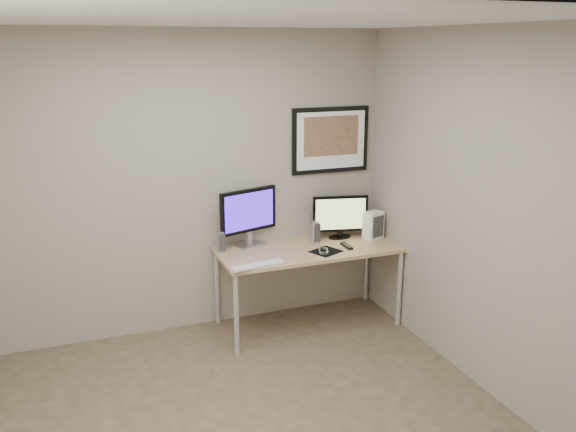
{
  "coord_description": "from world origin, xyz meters",
  "views": [
    {
      "loc": [
        -0.99,
        -3.35,
        2.47
      ],
      "look_at": [
        0.71,
        1.1,
        1.12
      ],
      "focal_mm": 38.0,
      "sensor_mm": 36.0,
      "label": 1
    }
  ],
  "objects_px": {
    "keyboard": "(258,265)",
    "speaker_left": "(220,242)",
    "monitor_tv": "(340,216)",
    "fan_unit": "(373,225)",
    "framed_art": "(330,140)",
    "speaker_right": "(315,232)",
    "monitor_large": "(248,215)",
    "desk": "(308,255)"
  },
  "relations": [
    {
      "from": "framed_art",
      "to": "keyboard",
      "type": "height_order",
      "value": "framed_art"
    },
    {
      "from": "speaker_right",
      "to": "framed_art",
      "type": "bearing_deg",
      "value": 37.41
    },
    {
      "from": "speaker_left",
      "to": "desk",
      "type": "bearing_deg",
      "value": -25.99
    },
    {
      "from": "speaker_left",
      "to": "keyboard",
      "type": "bearing_deg",
      "value": -79.89
    },
    {
      "from": "keyboard",
      "to": "speaker_left",
      "type": "bearing_deg",
      "value": 104.81
    },
    {
      "from": "monitor_tv",
      "to": "speaker_left",
      "type": "relative_size",
      "value": 2.74
    },
    {
      "from": "desk",
      "to": "keyboard",
      "type": "distance_m",
      "value": 0.63
    },
    {
      "from": "framed_art",
      "to": "speaker_left",
      "type": "distance_m",
      "value": 1.37
    },
    {
      "from": "speaker_right",
      "to": "fan_unit",
      "type": "xyz_separation_m",
      "value": [
        0.55,
        -0.08,
        0.03
      ]
    },
    {
      "from": "monitor_large",
      "to": "speaker_right",
      "type": "bearing_deg",
      "value": -29.72
    },
    {
      "from": "framed_art",
      "to": "speaker_left",
      "type": "relative_size",
      "value": 4.06
    },
    {
      "from": "speaker_left",
      "to": "speaker_right",
      "type": "bearing_deg",
      "value": -16.69
    },
    {
      "from": "keyboard",
      "to": "fan_unit",
      "type": "height_order",
      "value": "fan_unit"
    },
    {
      "from": "speaker_left",
      "to": "keyboard",
      "type": "height_order",
      "value": "speaker_left"
    },
    {
      "from": "monitor_large",
      "to": "fan_unit",
      "type": "height_order",
      "value": "monitor_large"
    },
    {
      "from": "speaker_right",
      "to": "fan_unit",
      "type": "height_order",
      "value": "fan_unit"
    },
    {
      "from": "monitor_large",
      "to": "fan_unit",
      "type": "distance_m",
      "value": 1.17
    },
    {
      "from": "monitor_large",
      "to": "speaker_left",
      "type": "relative_size",
      "value": 2.99
    },
    {
      "from": "keyboard",
      "to": "speaker_right",
      "type": "bearing_deg",
      "value": 22.07
    },
    {
      "from": "monitor_tv",
      "to": "fan_unit",
      "type": "height_order",
      "value": "monitor_tv"
    },
    {
      "from": "keyboard",
      "to": "monitor_large",
      "type": "bearing_deg",
      "value": 72.18
    },
    {
      "from": "desk",
      "to": "fan_unit",
      "type": "xyz_separation_m",
      "value": [
        0.67,
        0.04,
        0.19
      ]
    },
    {
      "from": "desk",
      "to": "monitor_tv",
      "type": "height_order",
      "value": "monitor_tv"
    },
    {
      "from": "framed_art",
      "to": "monitor_large",
      "type": "distance_m",
      "value": 1.02
    },
    {
      "from": "monitor_tv",
      "to": "fan_unit",
      "type": "xyz_separation_m",
      "value": [
        0.28,
        -0.12,
        -0.09
      ]
    },
    {
      "from": "desk",
      "to": "speaker_left",
      "type": "height_order",
      "value": "speaker_left"
    },
    {
      "from": "desk",
      "to": "monitor_large",
      "type": "bearing_deg",
      "value": 152.34
    },
    {
      "from": "monitor_tv",
      "to": "speaker_left",
      "type": "xyz_separation_m",
      "value": [
        -1.14,
        0.02,
        -0.12
      ]
    },
    {
      "from": "framed_art",
      "to": "monitor_large",
      "type": "relative_size",
      "value": 1.36
    },
    {
      "from": "monitor_tv",
      "to": "speaker_right",
      "type": "xyz_separation_m",
      "value": [
        -0.27,
        -0.04,
        -0.11
      ]
    },
    {
      "from": "framed_art",
      "to": "keyboard",
      "type": "xyz_separation_m",
      "value": [
        -0.91,
        -0.61,
        -0.88
      ]
    },
    {
      "from": "speaker_left",
      "to": "keyboard",
      "type": "distance_m",
      "value": 0.5
    },
    {
      "from": "framed_art",
      "to": "speaker_right",
      "type": "height_order",
      "value": "framed_art"
    },
    {
      "from": "monitor_large",
      "to": "speaker_right",
      "type": "distance_m",
      "value": 0.63
    },
    {
      "from": "desk",
      "to": "monitor_tv",
      "type": "distance_m",
      "value": 0.5
    },
    {
      "from": "speaker_left",
      "to": "framed_art",
      "type": "bearing_deg",
      "value": -4.86
    },
    {
      "from": "monitor_large",
      "to": "monitor_tv",
      "type": "xyz_separation_m",
      "value": [
        0.85,
        -0.09,
        -0.07
      ]
    },
    {
      "from": "monitor_large",
      "to": "speaker_right",
      "type": "height_order",
      "value": "monitor_large"
    },
    {
      "from": "monitor_large",
      "to": "keyboard",
      "type": "xyz_separation_m",
      "value": [
        -0.09,
        -0.53,
        -0.28
      ]
    },
    {
      "from": "framed_art",
      "to": "speaker_left",
      "type": "xyz_separation_m",
      "value": [
        -1.1,
        -0.16,
        -0.8
      ]
    },
    {
      "from": "speaker_right",
      "to": "fan_unit",
      "type": "relative_size",
      "value": 0.79
    },
    {
      "from": "framed_art",
      "to": "speaker_right",
      "type": "relative_size",
      "value": 3.74
    }
  ]
}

